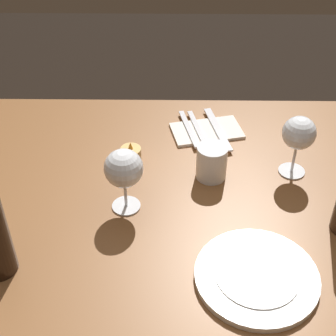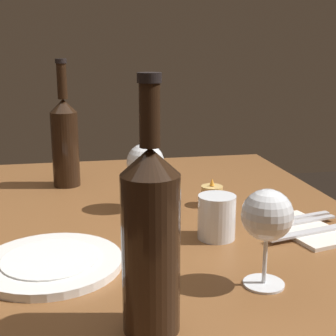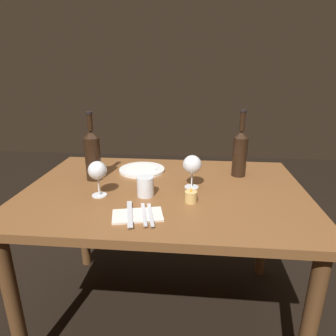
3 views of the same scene
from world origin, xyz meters
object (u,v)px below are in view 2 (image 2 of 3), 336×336
wine_bottle_second (151,237)px  fork_outer (295,218)px  wine_glass_left (145,163)px  fork_inner (300,222)px  folded_napkin (305,229)px  wine_glass_right (267,217)px  dinner_plate (51,263)px  water_tumbler (217,219)px  wine_bottle (65,140)px  table_knife (312,232)px  votive_candle (212,196)px

wine_bottle_second → fork_outer: 0.52m
wine_glass_left → fork_inner: wine_glass_left is taller
folded_napkin → fork_outer: size_ratio=1.18×
wine_glass_right → dinner_plate: size_ratio=0.64×
wine_glass_left → fork_outer: bearing=63.8°
water_tumbler → fork_outer: 0.20m
wine_glass_right → wine_bottle: 0.72m
water_tumbler → folded_napkin: water_tumbler is taller
wine_glass_left → water_tumbler: wine_glass_left is taller
wine_glass_right → dinner_plate: (-0.13, -0.34, -0.11)m
water_tumbler → fork_outer: water_tumbler is taller
fork_inner → fork_outer: same height
folded_napkin → table_knife: 0.03m
wine_bottle → fork_inner: bearing=49.6°
wine_bottle → fork_outer: bearing=51.4°
dinner_plate → fork_outer: (-0.12, 0.51, 0.00)m
dinner_plate → table_knife: dinner_plate is taller
water_tumbler → fork_inner: size_ratio=0.49×
wine_glass_left → votive_candle: wine_glass_left is taller
table_knife → wine_glass_right: bearing=-44.6°
fork_outer → table_knife: size_ratio=0.85×
wine_glass_right → water_tumbler: (-0.20, -0.02, -0.08)m
fork_outer → water_tumbler: bearing=-75.1°
wine_glass_left → votive_candle: size_ratio=2.34×
fork_inner → wine_glass_right: bearing=-36.8°
votive_candle → folded_napkin: bearing=36.0°
wine_bottle → table_knife: bearing=46.1°
wine_bottle_second → votive_candle: size_ratio=5.07×
wine_glass_right → water_tumbler: size_ratio=1.80×
dinner_plate → fork_inner: (-0.10, 0.51, 0.00)m
wine_glass_right → wine_bottle_second: wine_bottle_second is taller
wine_bottle → water_tumbler: (0.44, 0.30, -0.09)m
wine_glass_right → wine_bottle: wine_bottle is taller
votive_candle → wine_glass_right: bearing=-3.9°
dinner_plate → table_knife: size_ratio=1.18×
wine_bottle → fork_outer: (0.39, 0.49, -0.12)m
wine_bottle → folded_napkin: (0.44, 0.49, -0.12)m
water_tumbler → votive_candle: 0.21m
votive_candle → fork_outer: 0.21m
wine_glass_left → table_knife: size_ratio=0.75×
wine_bottle → folded_napkin: bearing=48.0°
wine_bottle_second → wine_glass_right: bearing=114.1°
wine_glass_right → table_knife: wine_glass_right is taller
water_tumbler → votive_candle: bearing=166.8°
dinner_plate → wine_glass_right: bearing=68.9°
wine_glass_left → water_tumbler: (0.20, 0.11, -0.07)m
votive_candle → table_knife: size_ratio=0.32×
folded_napkin → water_tumbler: bearing=-89.7°
wine_glass_left → water_tumbler: bearing=29.3°
water_tumbler → wine_glass_right: bearing=5.5°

